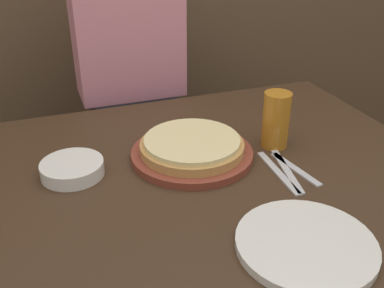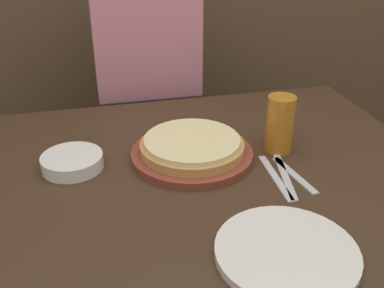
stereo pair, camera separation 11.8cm
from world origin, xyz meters
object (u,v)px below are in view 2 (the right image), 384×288
Objects in this scene: dinner_knife at (285,176)px; diner_person at (149,109)px; dinner_plate at (286,252)px; pizza_on_board at (192,149)px; beer_glass at (280,122)px; fork at (275,178)px; side_bowl at (72,162)px; spoon at (294,175)px.

dinner_knife is 0.16× the size of diner_person.
dinner_knife is (0.11, 0.26, -0.01)m from dinner_plate.
pizza_on_board is at bearing -86.67° from diner_person.
beer_glass is 0.17m from fork.
pizza_on_board is at bearing 139.22° from fork.
diner_person is (-0.21, 0.72, -0.10)m from fork.
side_bowl is (-0.55, 0.03, -0.07)m from beer_glass.
dinner_plate is at bearing -47.53° from side_bowl.
diner_person is (-0.23, 0.72, -0.10)m from dinner_knife.
dinner_knife is (0.20, -0.15, -0.02)m from pizza_on_board.
pizza_on_board is at bearing 176.56° from beer_glass.
side_bowl is at bearing 176.63° from beer_glass.
beer_glass is at bearing 69.18° from dinner_plate.
dinner_plate is at bearing -78.24° from pizza_on_board.
beer_glass reaches higher than dinner_knife.
spoon is (0.05, 0.00, 0.00)m from fork.
spoon is at bearing -95.54° from beer_glass.
dinner_plate reaches higher than fork.
dinner_plate is 0.59m from side_bowl.
dinner_plate is at bearing -83.09° from diner_person.
beer_glass is at bearing 84.46° from spoon.
diner_person reaches higher than pizza_on_board.
fork and spoon have the same top height.
spoon is (0.02, 0.00, 0.00)m from dinner_knife.
beer_glass is 0.16m from dinner_knife.
dinner_plate is 0.30m from spoon.
pizza_on_board reaches higher than side_bowl.
spoon is at bearing 62.19° from dinner_plate.
fork is (0.17, -0.15, -0.02)m from pizza_on_board.
pizza_on_board is 1.53× the size of fork.
side_bowl is 0.11× the size of diner_person.
dinner_plate is 0.28m from fork.
pizza_on_board is 0.25m from beer_glass.
side_bowl reaches higher than fork.
pizza_on_board is 0.24× the size of diner_person.
beer_glass is 0.16m from spoon.
beer_glass is 0.74× the size of fork.
fork is at bearing -73.92° from diner_person.
dinner_knife is at bearing -180.00° from spoon.
pizza_on_board is 0.59m from diner_person.
beer_glass reaches higher than spoon.
dinner_plate is at bearing -117.81° from spoon.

